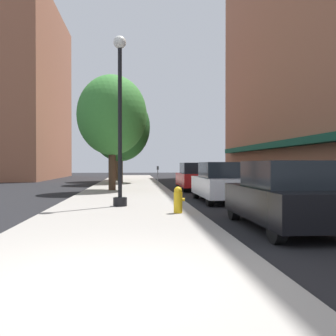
% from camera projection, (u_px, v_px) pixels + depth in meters
% --- Properties ---
extents(ground_plane, '(90.00, 90.00, 0.00)m').
position_uv_depth(ground_plane, '(193.00, 190.00, 22.95)').
color(ground_plane, black).
extents(sidewalk_slab, '(4.80, 50.00, 0.12)m').
position_uv_depth(sidewalk_slab, '(128.00, 188.00, 23.58)').
color(sidewalk_slab, gray).
rests_on(sidewalk_slab, ground).
extents(building_right_brick, '(6.80, 40.00, 27.05)m').
position_uv_depth(building_right_brick, '(330.00, 5.00, 27.77)').
color(building_right_brick, '#9E6047').
rests_on(building_right_brick, ground).
extents(building_far_background, '(6.80, 18.00, 18.62)m').
position_uv_depth(building_far_background, '(29.00, 93.00, 40.42)').
color(building_far_background, '#9E6047').
rests_on(building_far_background, ground).
extents(lamppost, '(0.48, 0.48, 5.90)m').
position_uv_depth(lamppost, '(120.00, 117.00, 12.87)').
color(lamppost, black).
rests_on(lamppost, sidewalk_slab).
extents(fire_hydrant, '(0.33, 0.26, 0.79)m').
position_uv_depth(fire_hydrant, '(178.00, 200.00, 11.07)').
color(fire_hydrant, gold).
rests_on(fire_hydrant, sidewalk_slab).
extents(parking_meter_near, '(0.14, 0.09, 1.31)m').
position_uv_depth(parking_meter_near, '(158.00, 173.00, 26.34)').
color(parking_meter_near, slate).
rests_on(parking_meter_near, sidewalk_slab).
extents(tree_near, '(3.87, 3.87, 6.42)m').
position_uv_depth(tree_near, '(112.00, 115.00, 20.67)').
color(tree_near, '#422D1E').
rests_on(tree_near, sidewalk_slab).
extents(tree_mid, '(4.65, 4.65, 7.02)m').
position_uv_depth(tree_mid, '(120.00, 127.00, 28.95)').
color(tree_mid, '#4C3823').
rests_on(tree_mid, sidewalk_slab).
extents(tree_far, '(4.48, 4.48, 7.65)m').
position_uv_depth(tree_far, '(118.00, 125.00, 33.72)').
color(tree_far, '#4C3823').
rests_on(tree_far, sidewalk_slab).
extents(car_black, '(1.80, 4.30, 1.66)m').
position_uv_depth(car_black, '(284.00, 196.00, 8.96)').
color(car_black, black).
rests_on(car_black, ground).
extents(car_white, '(1.80, 4.30, 1.66)m').
position_uv_depth(car_white, '(221.00, 183.00, 15.49)').
color(car_white, black).
rests_on(car_white, ground).
extents(car_red, '(1.80, 4.30, 1.66)m').
position_uv_depth(car_red, '(194.00, 177.00, 22.30)').
color(car_red, black).
rests_on(car_red, ground).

